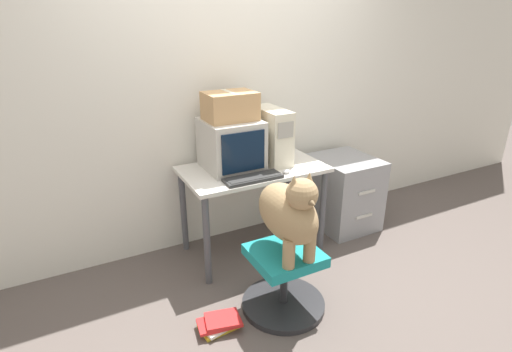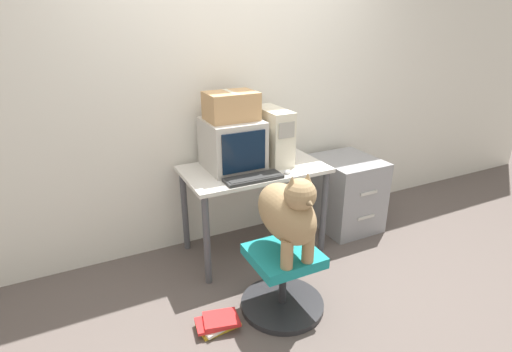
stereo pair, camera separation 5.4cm
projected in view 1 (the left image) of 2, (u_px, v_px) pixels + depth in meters
name	position (u px, v px, depth m)	size (l,w,h in m)	color
ground_plane	(271.00, 267.00, 3.16)	(12.00, 12.00, 0.00)	#564C47
wall_back	(231.00, 89.00, 3.25)	(8.00, 0.05, 2.60)	silver
desk	(253.00, 180.00, 3.19)	(1.12, 0.63, 0.74)	silver
crt_monitor	(231.00, 144.00, 3.07)	(0.42, 0.44, 0.38)	#B7B2A8
pc_tower	(271.00, 136.00, 3.19)	(0.18, 0.43, 0.44)	beige
keyboard	(253.00, 178.00, 2.90)	(0.44, 0.15, 0.03)	#2D2D2D
computer_mouse	(286.00, 172.00, 3.02)	(0.06, 0.04, 0.03)	silver
office_chair	(284.00, 280.00, 2.67)	(0.57, 0.57, 0.44)	#262628
dog	(290.00, 212.00, 2.43)	(0.27, 0.55, 0.59)	#9E7F56
filing_cabinet	(344.00, 192.00, 3.71)	(0.51, 0.59, 0.66)	gray
cardboard_box	(230.00, 106.00, 2.96)	(0.37, 0.27, 0.21)	tan
book_stack_floor	(220.00, 323.00, 2.53)	(0.29, 0.21, 0.08)	gold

